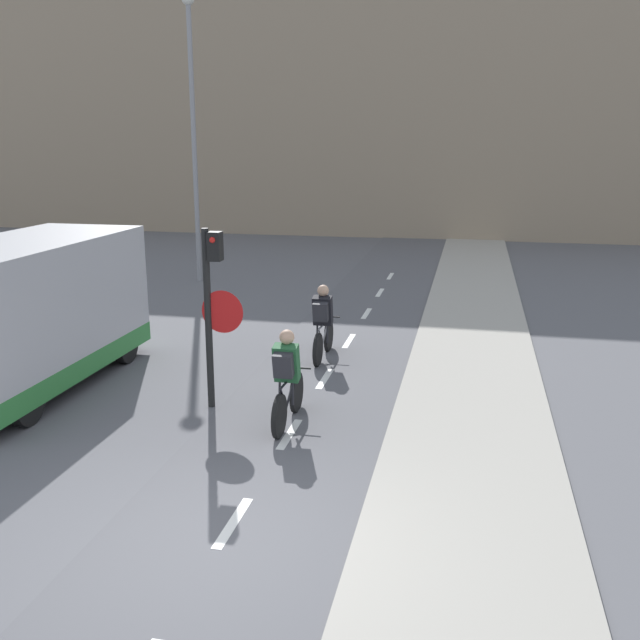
% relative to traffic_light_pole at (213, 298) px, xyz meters
% --- Properties ---
extents(ground_plane, '(120.00, 120.00, 0.00)m').
position_rel_traffic_light_pole_xyz_m(ground_plane, '(1.42, -3.86, -1.78)').
color(ground_plane, '#5B5B60').
extents(bike_lane, '(2.72, 60.00, 0.02)m').
position_rel_traffic_light_pole_xyz_m(bike_lane, '(1.42, -3.85, -1.77)').
color(bike_lane, '#56565B').
rests_on(bike_lane, ground_plane).
extents(sidewalk_strip, '(2.40, 60.00, 0.05)m').
position_rel_traffic_light_pole_xyz_m(sidewalk_strip, '(3.98, -3.86, -1.75)').
color(sidewalk_strip, '#A8A399').
rests_on(sidewalk_strip, ground_plane).
extents(building_row_background, '(60.00, 5.20, 11.26)m').
position_rel_traffic_light_pole_xyz_m(building_row_background, '(1.42, 23.03, 3.86)').
color(building_row_background, gray).
rests_on(building_row_background, ground_plane).
extents(traffic_light_pole, '(0.67, 0.25, 2.85)m').
position_rel_traffic_light_pole_xyz_m(traffic_light_pole, '(0.00, 0.00, 0.00)').
color(traffic_light_pole, black).
rests_on(traffic_light_pole, ground_plane).
extents(street_lamp_far, '(0.36, 0.36, 8.08)m').
position_rel_traffic_light_pole_xyz_m(street_lamp_far, '(-4.13, 9.80, 3.05)').
color(street_lamp_far, gray).
rests_on(street_lamp_far, ground_plane).
extents(cyclist_near, '(0.46, 1.66, 1.47)m').
position_rel_traffic_light_pole_xyz_m(cyclist_near, '(1.30, -0.50, -1.07)').
color(cyclist_near, black).
rests_on(cyclist_near, ground_plane).
extents(cyclist_far, '(0.46, 1.65, 1.46)m').
position_rel_traffic_light_pole_xyz_m(cyclist_far, '(1.13, 2.84, -1.07)').
color(cyclist_far, black).
rests_on(cyclist_far, ground_plane).
extents(van, '(2.06, 4.85, 2.52)m').
position_rel_traffic_light_pole_xyz_m(van, '(-3.42, 0.27, -0.54)').
color(van, '#B7B7BC').
rests_on(van, ground_plane).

